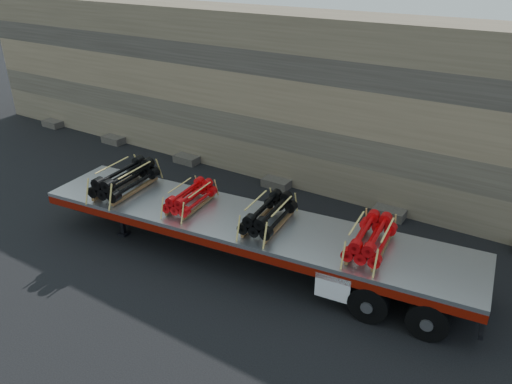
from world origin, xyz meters
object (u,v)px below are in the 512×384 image
bundle_front (125,179)px  bundle_midfront (190,197)px  bundle_midrear (269,215)px  trailer (247,240)px  bundle_rear (371,239)px

bundle_front → bundle_midfront: 2.75m
bundle_midfront → bundle_midrear: (2.87, 0.32, 0.04)m
trailer → bundle_rear: bearing=-0.0°
bundle_midfront → bundle_rear: bearing=0.0°
bundle_midrear → bundle_rear: (3.19, 0.36, 0.00)m
bundle_midrear → bundle_midfront: bearing=180.0°
bundle_rear → trailer: bearing=180.0°
bundle_midfront → bundle_midrear: 2.89m
bundle_midfront → bundle_midrear: bearing=0.0°
bundle_rear → bundle_midfront: bearing=-180.0°
bundle_front → bundle_midrear: size_ratio=1.14×
trailer → bundle_midfront: bundle_midfront is taller
trailer → bundle_front: (-4.85, -0.54, 1.16)m
bundle_front → bundle_midfront: bearing=0.0°
bundle_front → bundle_midrear: 5.63m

